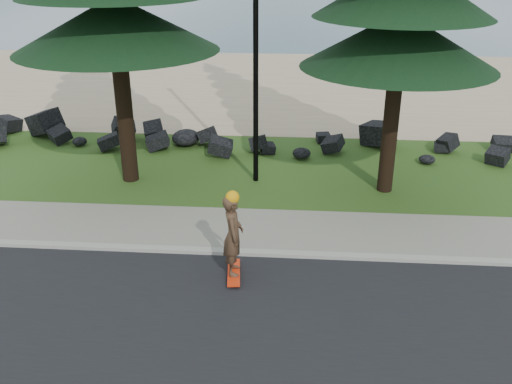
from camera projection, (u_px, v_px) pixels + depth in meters
The scene contains 9 objects.
ground at pixel (245, 235), 13.04m from camera, with size 160.00×160.00×0.00m, color #35541A.
road at pixel (219, 371), 8.94m from camera, with size 160.00×7.00×0.02m, color black.
kerb at pixel (241, 253), 12.20m from camera, with size 160.00×0.20×0.10m, color #A9A698.
sidewalk at pixel (246, 229), 13.20m from camera, with size 160.00×2.00×0.08m, color gray.
beach_sand at pixel (274, 84), 26.22m from camera, with size 160.00×15.00×0.01m, color tan.
ocean at pixel (290, 2), 59.41m from camera, with size 160.00×58.00×0.01m, color #375B69.
seawall_boulders at pixel (261, 151), 18.13m from camera, with size 60.00×2.40×1.10m, color black, non-canonical shape.
lamp_post at pixel (256, 28), 14.25m from camera, with size 0.25×0.14×8.14m.
skateboarder at pixel (233, 235), 11.05m from camera, with size 0.46×1.02×1.86m.
Camera 1 is at (1.10, -11.44, 6.24)m, focal length 40.00 mm.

